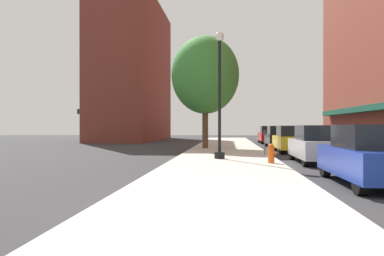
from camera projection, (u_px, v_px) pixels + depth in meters
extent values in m
plane|color=#2D2D30|center=(288.00, 151.00, 24.24)|extent=(90.00, 90.00, 0.00)
cube|color=#B7B2A8|center=(226.00, 149.00, 25.62)|extent=(4.80, 50.00, 0.12)
cube|color=brown|center=(134.00, 72.00, 44.57)|extent=(6.00, 18.00, 16.20)
cube|color=#144C38|center=(106.00, 114.00, 44.91)|extent=(0.90, 15.30, 0.50)
cylinder|color=black|center=(220.00, 155.00, 17.51)|extent=(0.48, 0.48, 0.30)
cylinder|color=black|center=(220.00, 96.00, 17.50)|extent=(0.14, 0.14, 5.20)
sphere|color=silver|center=(220.00, 36.00, 17.49)|extent=(0.44, 0.44, 0.44)
cylinder|color=#E05614|center=(271.00, 155.00, 15.37)|extent=(0.26, 0.26, 0.62)
sphere|color=#E05614|center=(271.00, 147.00, 15.36)|extent=(0.24, 0.24, 0.24)
cylinder|color=#E05614|center=(275.00, 153.00, 15.35)|extent=(0.12, 0.10, 0.10)
cylinder|color=slate|center=(265.00, 145.00, 19.78)|extent=(0.06, 0.06, 1.05)
cube|color=#33383D|center=(265.00, 132.00, 19.78)|extent=(0.14, 0.09, 0.26)
cylinder|color=#4C3823|center=(205.00, 124.00, 26.00)|extent=(0.40, 0.40, 3.31)
ellipsoid|color=#387F33|center=(205.00, 75.00, 25.98)|extent=(4.66, 4.66, 5.35)
cylinder|color=black|center=(325.00, 167.00, 11.97)|extent=(0.22, 0.64, 0.64)
cylinder|color=black|center=(376.00, 168.00, 11.82)|extent=(0.22, 0.64, 0.64)
cylinder|color=black|center=(360.00, 182.00, 8.78)|extent=(0.22, 0.64, 0.64)
cube|color=#1E389E|center=(369.00, 162.00, 10.30)|extent=(1.80, 4.30, 0.76)
cube|color=black|center=(372.00, 136.00, 10.15)|extent=(1.56, 2.20, 0.64)
cylinder|color=black|center=(292.00, 153.00, 18.16)|extent=(0.22, 0.64, 0.64)
cylinder|color=black|center=(325.00, 153.00, 18.01)|extent=(0.22, 0.64, 0.64)
cylinder|color=black|center=(306.00, 159.00, 14.98)|extent=(0.22, 0.64, 0.64)
cylinder|color=black|center=(346.00, 159.00, 14.83)|extent=(0.22, 0.64, 0.64)
cube|color=#B2B2BA|center=(317.00, 149.00, 16.49)|extent=(1.80, 4.30, 0.76)
cube|color=black|center=(317.00, 133.00, 16.34)|extent=(1.56, 2.20, 0.64)
cylinder|color=black|center=(275.00, 146.00, 24.90)|extent=(0.22, 0.64, 0.64)
cylinder|color=black|center=(299.00, 146.00, 24.75)|extent=(0.22, 0.64, 0.64)
cylinder|color=black|center=(282.00, 149.00, 21.72)|extent=(0.22, 0.64, 0.64)
cylinder|color=black|center=(309.00, 149.00, 21.57)|extent=(0.22, 0.64, 0.64)
cube|color=gold|center=(291.00, 142.00, 23.23)|extent=(1.80, 4.30, 0.76)
cube|color=black|center=(291.00, 131.00, 23.08)|extent=(1.56, 2.20, 0.64)
cylinder|color=black|center=(266.00, 142.00, 30.63)|extent=(0.22, 0.64, 0.64)
cylinder|color=black|center=(286.00, 142.00, 30.48)|extent=(0.22, 0.64, 0.64)
cylinder|color=black|center=(271.00, 144.00, 27.45)|extent=(0.22, 0.64, 0.64)
cylinder|color=black|center=(293.00, 144.00, 27.30)|extent=(0.22, 0.64, 0.64)
cube|color=black|center=(279.00, 139.00, 28.96)|extent=(1.80, 4.30, 0.76)
cube|color=black|center=(279.00, 130.00, 28.81)|extent=(1.56, 2.20, 0.64)
cylinder|color=black|center=(259.00, 139.00, 37.66)|extent=(0.22, 0.64, 0.64)
cylinder|color=black|center=(275.00, 139.00, 37.51)|extent=(0.22, 0.64, 0.64)
cylinder|color=black|center=(262.00, 141.00, 34.47)|extent=(0.22, 0.64, 0.64)
cylinder|color=black|center=(279.00, 141.00, 34.32)|extent=(0.22, 0.64, 0.64)
cube|color=red|center=(269.00, 137.00, 35.99)|extent=(1.80, 4.30, 0.76)
cube|color=black|center=(269.00, 129.00, 35.84)|extent=(1.56, 2.20, 0.64)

